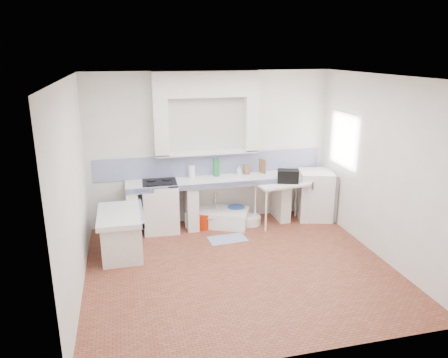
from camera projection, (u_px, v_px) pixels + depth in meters
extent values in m
plane|color=brown|center=(240.00, 267.00, 6.38)|extent=(4.50, 4.50, 0.00)
plane|color=white|center=(242.00, 77.00, 5.57)|extent=(4.50, 4.50, 0.00)
plane|color=white|center=(211.00, 148.00, 7.84)|extent=(4.50, 0.00, 4.50)
plane|color=white|center=(296.00, 236.00, 4.12)|extent=(4.50, 0.00, 4.50)
plane|color=white|center=(73.00, 190.00, 5.47)|extent=(0.00, 4.50, 4.50)
plane|color=white|center=(382.00, 169.00, 6.48)|extent=(0.00, 4.50, 4.50)
cube|color=white|center=(207.00, 84.00, 7.36)|extent=(1.90, 0.25, 0.45)
cube|color=#361E11|center=(353.00, 140.00, 7.58)|extent=(0.35, 0.86, 1.06)
cube|color=white|center=(347.00, 119.00, 7.44)|extent=(0.01, 0.84, 0.24)
cube|color=white|center=(210.00, 181.00, 7.69)|extent=(3.00, 0.60, 0.08)
cube|color=navy|center=(213.00, 186.00, 7.43)|extent=(3.00, 0.04, 0.10)
cube|color=white|center=(133.00, 211.00, 7.51)|extent=(0.20, 0.55, 0.82)
cube|color=white|center=(191.00, 206.00, 7.75)|extent=(0.20, 0.55, 0.82)
cube|color=white|center=(281.00, 198.00, 8.14)|extent=(0.20, 0.55, 0.82)
cube|color=white|center=(120.00, 215.00, 6.65)|extent=(0.70, 1.10, 0.08)
cube|color=white|center=(122.00, 235.00, 6.75)|extent=(0.60, 1.00, 0.62)
cube|color=navy|center=(142.00, 213.00, 6.72)|extent=(0.04, 1.10, 0.10)
cube|color=navy|center=(212.00, 164.00, 7.91)|extent=(4.27, 0.03, 0.40)
cube|color=white|center=(161.00, 207.00, 7.61)|extent=(0.64, 0.62, 0.88)
cube|color=white|center=(218.00, 218.00, 7.94)|extent=(1.26, 1.01, 0.27)
cube|color=white|center=(282.00, 203.00, 7.91)|extent=(1.04, 0.67, 0.04)
cube|color=white|center=(315.00, 195.00, 8.15)|extent=(0.75, 0.75, 0.94)
cylinder|color=#AC1E02|center=(203.00, 220.00, 7.78)|extent=(0.39, 0.39, 0.28)
cylinder|color=orange|center=(229.00, 218.00, 7.92)|extent=(0.39, 0.39, 0.27)
cylinder|color=blue|center=(236.00, 214.00, 8.04)|extent=(0.37, 0.37, 0.31)
cylinder|color=white|center=(250.00, 220.00, 7.97)|extent=(0.43, 0.43, 0.16)
cylinder|color=silver|center=(218.00, 213.00, 8.07)|extent=(0.12, 0.12, 0.34)
cylinder|color=silver|center=(225.00, 214.00, 8.12)|extent=(0.09, 0.09, 0.27)
cube|color=black|center=(288.00, 176.00, 7.74)|extent=(0.43, 0.33, 0.24)
cylinder|color=#20783B|center=(218.00, 168.00, 7.82)|extent=(0.08, 0.08, 0.31)
cylinder|color=#20783B|center=(215.00, 168.00, 7.81)|extent=(0.07, 0.07, 0.33)
cube|color=brown|center=(247.00, 169.00, 7.96)|extent=(0.09, 0.08, 0.18)
cube|color=brown|center=(262.00, 166.00, 8.02)|extent=(0.08, 0.19, 0.27)
cylinder|color=white|center=(192.00, 172.00, 7.72)|extent=(0.15, 0.15, 0.23)
imported|color=white|center=(239.00, 170.00, 7.93)|extent=(0.08, 0.08, 0.17)
cube|color=#29488A|center=(227.00, 239.00, 7.33)|extent=(0.67, 0.42, 0.01)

